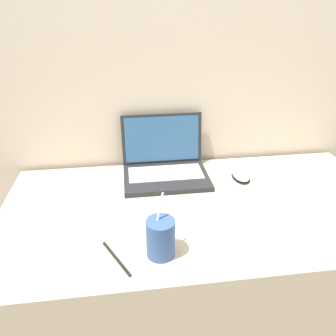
{
  "coord_description": "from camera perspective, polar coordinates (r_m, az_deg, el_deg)",
  "views": [
    {
      "loc": [
        -0.24,
        -0.58,
        1.4
      ],
      "look_at": [
        -0.1,
        0.49,
        0.84
      ],
      "focal_mm": 35.0,
      "sensor_mm": 36.0,
      "label": 1
    }
  ],
  "objects": [
    {
      "name": "wall_back",
      "position": [
        1.35,
        2.95,
        21.19
      ],
      "size": [
        7.0,
        0.04,
        2.5
      ],
      "color": "beige",
      "rests_on": "ground_plane"
    },
    {
      "name": "desk",
      "position": [
        1.4,
        5.05,
        -19.31
      ],
      "size": [
        1.38,
        0.69,
        0.75
      ],
      "color": "beige",
      "rests_on": "ground_plane"
    },
    {
      "name": "laptop",
      "position": [
        1.32,
        -0.59,
        0.76
      ],
      "size": [
        0.33,
        0.27,
        0.23
      ],
      "color": "#232326",
      "rests_on": "desk"
    },
    {
      "name": "drink_cup",
      "position": [
        0.92,
        -1.3,
        -11.98
      ],
      "size": [
        0.08,
        0.08,
        0.19
      ],
      "color": "#33518C",
      "rests_on": "desk"
    },
    {
      "name": "computer_mouse",
      "position": [
        1.34,
        12.56,
        -1.23
      ],
      "size": [
        0.07,
        0.11,
        0.03
      ],
      "color": "black",
      "rests_on": "desk"
    },
    {
      "name": "pen",
      "position": [
        0.95,
        -8.99,
        -15.28
      ],
      "size": [
        0.08,
        0.14,
        0.01
      ],
      "color": "black",
      "rests_on": "desk"
    }
  ]
}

